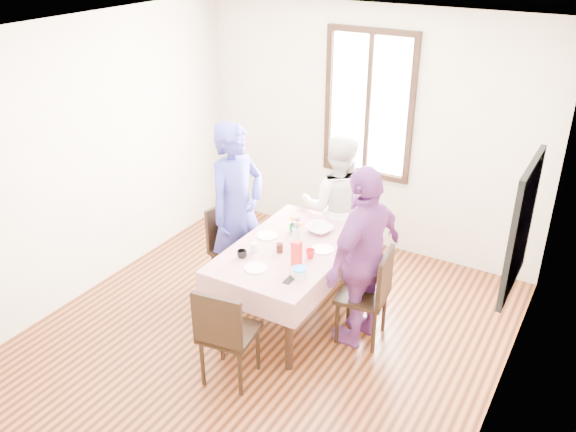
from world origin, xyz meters
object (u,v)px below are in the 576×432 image
object	(u,v)px
chair_far	(337,233)
person_left	(236,211)
dining_table	(291,283)
person_right	(363,257)
chair_left	(236,251)
chair_near	(229,332)
person_far	(338,206)
chair_right	(362,295)

from	to	relation	value
chair_far	person_left	distance (m)	1.19
dining_table	person_right	bearing A→B (deg)	3.74
chair_left	chair_near	size ratio (longest dim) A/B	1.00
dining_table	chair_far	world-z (taller)	chair_far
dining_table	person_far	bearing A→B (deg)	90.00
chair_far	person_far	size ratio (longest dim) A/B	0.58
chair_near	person_far	xyz separation A→B (m)	(0.00, 1.96, 0.32)
chair_left	chair_far	xyz separation A→B (m)	(0.71, 0.86, 0.00)
chair_left	chair_right	size ratio (longest dim) A/B	1.00
chair_near	person_left	xyz separation A→B (m)	(-0.69, 1.13, 0.44)
person_left	person_right	bearing A→B (deg)	-81.32
chair_far	dining_table	bearing A→B (deg)	98.12
person_left	person_far	xyz separation A→B (m)	(0.69, 0.84, -0.12)
chair_left	person_right	world-z (taller)	person_right
chair_right	person_far	bearing A→B (deg)	30.42
chair_right	person_right	size ratio (longest dim) A/B	0.54
person_far	chair_left	bearing A→B (deg)	28.16
person_left	chair_near	bearing A→B (deg)	-136.10
dining_table	chair_near	distance (m)	0.99
dining_table	chair_left	size ratio (longest dim) A/B	1.58
chair_right	chair_near	size ratio (longest dim) A/B	1.00
dining_table	chair_far	size ratio (longest dim) A/B	1.58
dining_table	chair_far	bearing A→B (deg)	90.00
dining_table	chair_left	xyz separation A→B (m)	(-0.71, 0.14, 0.08)
chair_far	person_right	xyz separation A→B (m)	(0.69, -0.95, 0.38)
chair_right	person_left	xyz separation A→B (m)	(-1.40, 0.09, 0.44)
dining_table	chair_right	bearing A→B (deg)	3.64
chair_near	dining_table	bearing A→B (deg)	81.56
dining_table	person_right	size ratio (longest dim) A/B	0.86
chair_right	chair_far	distance (m)	1.18
chair_near	person_far	distance (m)	1.99
dining_table	chair_near	size ratio (longest dim) A/B	1.58
chair_left	person_right	distance (m)	1.45
person_left	person_far	size ratio (longest dim) A/B	1.15
chair_left	person_far	world-z (taller)	person_far
dining_table	chair_near	bearing A→B (deg)	-90.00
chair_right	chair_near	world-z (taller)	same
chair_near	person_right	world-z (taller)	person_right
chair_left	dining_table	bearing A→B (deg)	88.97
person_far	person_right	distance (m)	1.16
chair_left	person_left	world-z (taller)	person_left
chair_right	chair_far	size ratio (longest dim) A/B	1.00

